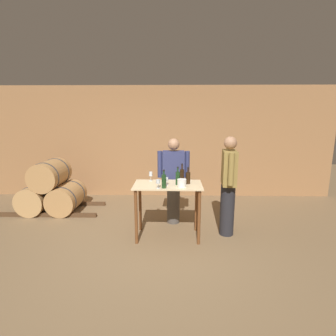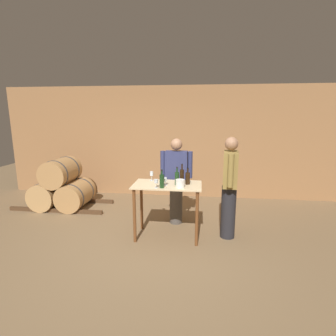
% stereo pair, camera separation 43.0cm
% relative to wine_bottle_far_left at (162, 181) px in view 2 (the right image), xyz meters
% --- Properties ---
extents(ground_plane, '(14.00, 14.00, 0.00)m').
position_rel_wine_bottle_far_left_xyz_m(ground_plane, '(-0.17, -0.22, -1.03)').
color(ground_plane, brown).
extents(back_wall, '(8.40, 0.05, 2.70)m').
position_rel_wine_bottle_far_left_xyz_m(back_wall, '(-0.17, 2.52, 0.32)').
color(back_wall, '#996B42').
rests_on(back_wall, ground_plane).
extents(barrel_rack, '(2.06, 0.86, 1.10)m').
position_rel_wine_bottle_far_left_xyz_m(barrel_rack, '(-2.43, 1.36, -0.58)').
color(barrel_rack, '#4C331E').
rests_on(barrel_rack, ground_plane).
extents(tasting_table, '(1.11, 0.63, 0.92)m').
position_rel_wine_bottle_far_left_xyz_m(tasting_table, '(0.06, 0.21, -0.30)').
color(tasting_table, beige).
rests_on(tasting_table, ground_plane).
extents(wine_bottle_far_left, '(0.07, 0.07, 0.29)m').
position_rel_wine_bottle_far_left_xyz_m(wine_bottle_far_left, '(0.00, 0.00, 0.00)').
color(wine_bottle_far_left, '#193819').
rests_on(wine_bottle_far_left, tasting_table).
extents(wine_bottle_left, '(0.07, 0.07, 0.30)m').
position_rel_wine_bottle_far_left_xyz_m(wine_bottle_left, '(0.22, 0.20, 0.00)').
color(wine_bottle_left, '#193819').
rests_on(wine_bottle_left, tasting_table).
extents(wine_bottle_center, '(0.07, 0.07, 0.33)m').
position_rel_wine_bottle_far_left_xyz_m(wine_bottle_center, '(0.29, 0.31, 0.01)').
color(wine_bottle_center, black).
rests_on(wine_bottle_center, tasting_table).
extents(wine_bottle_right, '(0.08, 0.08, 0.28)m').
position_rel_wine_bottle_far_left_xyz_m(wine_bottle_right, '(0.38, 0.26, -0.01)').
color(wine_bottle_right, black).
rests_on(wine_bottle_right, tasting_table).
extents(wine_glass_near_left, '(0.06, 0.06, 0.16)m').
position_rel_wine_bottle_far_left_xyz_m(wine_glass_near_left, '(-0.24, 0.42, 0.00)').
color(wine_glass_near_left, silver).
rests_on(wine_glass_near_left, tasting_table).
extents(wine_glass_near_center, '(0.06, 0.06, 0.14)m').
position_rel_wine_bottle_far_left_xyz_m(wine_glass_near_center, '(-0.09, -0.02, -0.01)').
color(wine_glass_near_center, silver).
rests_on(wine_glass_near_center, tasting_table).
extents(wine_glass_near_right, '(0.06, 0.06, 0.13)m').
position_rel_wine_bottle_far_left_xyz_m(wine_glass_near_right, '(0.03, 0.15, -0.02)').
color(wine_glass_near_right, silver).
rests_on(wine_glass_near_right, tasting_table).
extents(ice_bucket, '(0.14, 0.14, 0.12)m').
position_rel_wine_bottle_far_left_xyz_m(ice_bucket, '(0.28, 0.06, -0.05)').
color(ice_bucket, white).
rests_on(ice_bucket, tasting_table).
extents(person_host, '(0.59, 0.24, 1.60)m').
position_rel_wine_bottle_far_left_xyz_m(person_host, '(0.15, 0.82, -0.18)').
color(person_host, '#4C4742').
rests_on(person_host, ground_plane).
extents(person_visitor_with_scarf, '(0.25, 0.59, 1.68)m').
position_rel_wine_bottle_far_left_xyz_m(person_visitor_with_scarf, '(1.06, 0.33, -0.14)').
color(person_visitor_with_scarf, '#232328').
rests_on(person_visitor_with_scarf, ground_plane).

